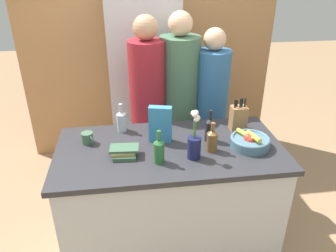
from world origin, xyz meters
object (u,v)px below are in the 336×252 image
object	(u,v)px
knife_block	(238,118)
book_stack	(124,152)
person_in_red_tee	(210,106)
bottle_oil	(212,140)
bottle_vinegar	(159,150)
flower_vase	(194,143)
cereal_box	(160,124)
fruit_bowl	(250,141)
coffee_mug	(88,138)
bottle_water	(122,120)
bottle_wine	(210,129)
person_in_blue	(179,99)
refrigerator	(144,85)
person_at_sink	(148,103)

from	to	relation	value
knife_block	book_stack	xyz separation A→B (m)	(-0.90, -0.27, -0.07)
knife_block	person_in_red_tee	bearing A→B (deg)	100.24
bottle_oil	person_in_red_tee	distance (m)	0.81
bottle_vinegar	flower_vase	bearing A→B (deg)	5.89
cereal_box	bottle_oil	world-z (taller)	cereal_box
flower_vase	person_in_red_tee	size ratio (longest dim) A/B	0.21
fruit_bowl	knife_block	size ratio (longest dim) A/B	1.05
coffee_mug	bottle_oil	distance (m)	0.91
book_stack	bottle_oil	distance (m)	0.62
coffee_mug	bottle_oil	xyz separation A→B (m)	(0.88, -0.23, 0.04)
cereal_box	bottle_water	size ratio (longest dim) A/B	1.20
bottle_oil	book_stack	bearing A→B (deg)	179.19
cereal_box	bottle_wine	bearing A→B (deg)	-6.78
fruit_bowl	person_in_red_tee	distance (m)	0.77
book_stack	bottle_wine	bearing A→B (deg)	12.07
person_in_blue	person_in_red_tee	world-z (taller)	person_in_blue
flower_vase	person_in_blue	world-z (taller)	person_in_blue
flower_vase	book_stack	bearing A→B (deg)	170.23
bottle_wine	fruit_bowl	bearing A→B (deg)	-25.66
cereal_box	bottle_oil	xyz separation A→B (m)	(0.34, -0.19, -0.05)
knife_block	coffee_mug	distance (m)	1.16
flower_vase	coffee_mug	distance (m)	0.80
person_in_red_tee	bottle_vinegar	bearing A→B (deg)	-139.86
cereal_box	person_in_blue	bearing A→B (deg)	68.57
book_stack	person_in_blue	size ratio (longest dim) A/B	0.12
fruit_bowl	bottle_water	size ratio (longest dim) A/B	1.24
book_stack	person_in_blue	bearing A→B (deg)	57.31
cereal_box	person_in_blue	world-z (taller)	person_in_blue
flower_vase	bottle_oil	bearing A→B (deg)	26.79
bottle_oil	bottle_water	world-z (taller)	bottle_water
refrigerator	bottle_water	bearing A→B (deg)	-103.86
flower_vase	coffee_mug	size ratio (longest dim) A/B	3.24
bottle_wine	person_at_sink	xyz separation A→B (m)	(-0.41, 0.62, -0.03)
bottle_vinegar	bottle_water	size ratio (longest dim) A/B	1.03
flower_vase	refrigerator	bearing A→B (deg)	98.98
refrigerator	cereal_box	size ratio (longest dim) A/B	6.83
person_in_blue	bottle_wine	bearing A→B (deg)	-80.99
bottle_vinegar	bottle_water	bearing A→B (deg)	116.12
flower_vase	bottle_water	distance (m)	0.67
bottle_wine	person_at_sink	world-z (taller)	person_at_sink
fruit_bowl	bottle_water	xyz separation A→B (m)	(-0.91, 0.38, 0.05)
flower_vase	person_at_sink	world-z (taller)	person_at_sink
refrigerator	flower_vase	xyz separation A→B (m)	(0.23, -1.47, 0.11)
fruit_bowl	person_in_blue	world-z (taller)	person_in_blue
person_at_sink	coffee_mug	bearing A→B (deg)	-109.46
bottle_water	person_in_blue	size ratio (longest dim) A/B	0.13
knife_block	bottle_vinegar	xyz separation A→B (m)	(-0.67, -0.38, -0.01)
book_stack	bottle_vinegar	size ratio (longest dim) A/B	0.86
refrigerator	person_in_blue	bearing A→B (deg)	-64.20
flower_vase	cereal_box	xyz separation A→B (m)	(-0.20, 0.26, 0.02)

